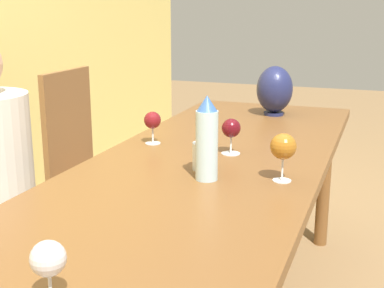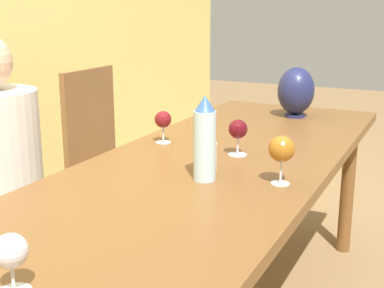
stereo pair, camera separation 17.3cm
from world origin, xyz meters
name	(u,v)px [view 1 (the left image)]	position (x,y,z in m)	size (l,w,h in m)	color
dining_table	(201,186)	(0.00, 0.00, 0.67)	(2.49, 0.81, 0.75)	brown
water_bottle	(207,139)	(-0.13, -0.06, 0.88)	(0.07, 0.07, 0.27)	#ADCCD6
water_tumbler	(204,156)	(-0.03, -0.02, 0.79)	(0.08, 0.08, 0.09)	silver
vase	(275,90)	(0.96, -0.06, 0.88)	(0.18, 0.18, 0.25)	#1E234C
wine_glass_1	(48,260)	(-0.92, -0.02, 0.83)	(0.07, 0.07, 0.12)	silver
wine_glass_2	(283,147)	(-0.07, -0.29, 0.86)	(0.08, 0.08, 0.15)	silver
wine_glass_3	(152,121)	(0.22, 0.28, 0.84)	(0.07, 0.07, 0.13)	silver
wine_glass_4	(231,129)	(0.18, -0.05, 0.84)	(0.07, 0.07, 0.13)	silver
chair_far	(92,166)	(0.55, 0.77, 0.51)	(0.44, 0.44, 0.98)	brown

